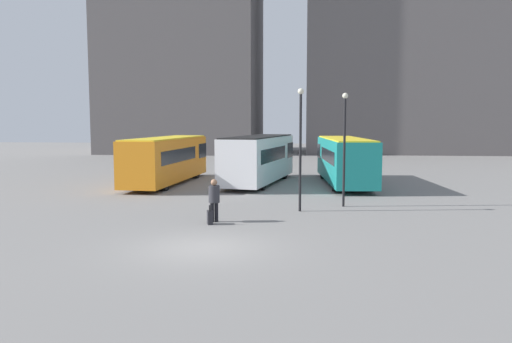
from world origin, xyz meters
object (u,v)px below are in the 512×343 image
Objects in this scene: bus_0 at (167,158)px; lamp_post_1 at (344,140)px; bus_1 at (259,158)px; traveler at (214,197)px; suitcase at (210,217)px; bus_2 at (344,159)px; lamp_post_0 at (300,140)px.

bus_0 is 1.99× the size of lamp_post_1.
bus_1 is 5.86× the size of traveler.
lamp_post_1 is (5.02, -8.87, 1.53)m from bus_1.
traveler is at bearing -172.79° from bus_1.
bus_2 is at bearing -44.38° from suitcase.
bus_1 is at bearing -79.66° from bus_0.
bus_0 is at bearing 133.12° from lamp_post_0.
lamp_post_1 reaches higher than bus_1.
bus_1 is at bearing -22.43° from suitcase.
bus_2 is at bearing -79.79° from bus_1.
lamp_post_1 is (-0.68, -8.90, 1.59)m from bus_2.
bus_2 is (5.70, 0.03, -0.06)m from bus_1.
suitcase is at bearing 151.06° from traveler.
lamp_post_0 is (2.89, -10.40, 1.60)m from bus_1.
traveler is 2.21× the size of suitcase.
lamp_post_1 reaches higher than suitcase.
bus_1 is 13.30m from traveler.
bus_1 is at bearing -22.18° from traveler.
bus_0 is 1.05× the size of bus_1.
traveler is at bearing -140.79° from lamp_post_0.
traveler is 7.49m from lamp_post_1.
lamp_post_1 reaches higher than bus_2.
bus_0 is 13.36m from lamp_post_0.
bus_1 is 1.90× the size of lamp_post_1.
bus_0 is 13.73m from traveler.
lamp_post_0 is (3.52, 2.87, 2.28)m from traveler.
suitcase is (-0.08, -0.51, -0.78)m from traveler.
lamp_post_0 is at bearing 160.60° from bus_2.
bus_0 is 11.89m from bus_2.
bus_0 is 1.95× the size of lamp_post_0.
lamp_post_0 is 1.02× the size of lamp_post_1.
lamp_post_0 reaches higher than bus_1.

